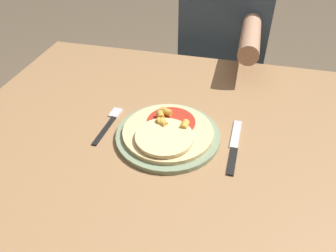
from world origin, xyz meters
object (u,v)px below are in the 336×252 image
at_px(plate, 168,135).
at_px(pizza, 167,132).
at_px(dining_table, 174,159).
at_px(fork, 109,123).
at_px(knife, 234,147).
at_px(person_diner, 223,49).

height_order(plate, pizza, pizza).
relative_size(dining_table, fork, 7.09).
distance_m(dining_table, pizza, 0.12).
xyz_separation_m(dining_table, pizza, (-0.02, -0.02, 0.12)).
relative_size(pizza, knife, 1.12).
distance_m(dining_table, plate, 0.11).
distance_m(plate, fork, 0.18).
bearing_deg(plate, person_diner, 83.89).
bearing_deg(pizza, plate, 84.04).
relative_size(fork, knife, 0.80).
xyz_separation_m(plate, fork, (-0.18, 0.02, -0.00)).
height_order(dining_table, knife, knife).
height_order(plate, knife, plate).
bearing_deg(pizza, fork, 172.32).
relative_size(dining_table, knife, 5.66).
xyz_separation_m(plate, person_diner, (0.08, 0.72, -0.07)).
height_order(dining_table, fork, fork).
bearing_deg(person_diner, dining_table, -95.00).
bearing_deg(knife, plate, -179.47).
xyz_separation_m(pizza, knife, (0.18, 0.01, -0.02)).
bearing_deg(fork, plate, -6.08).
xyz_separation_m(dining_table, plate, (-0.02, -0.02, 0.10)).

